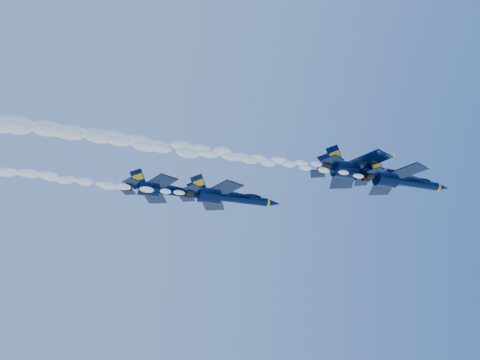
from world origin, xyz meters
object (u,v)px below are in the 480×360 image
object	(u,v)px
jet_second	(365,172)
jet_fourth	(167,191)
jet_lead	(402,181)
jet_third	(228,197)

from	to	relation	value
jet_second	jet_fourth	xyz separation A→B (m)	(-27.30, 20.87, 1.81)
jet_lead	jet_fourth	bearing A→B (deg)	144.91
jet_lead	jet_fourth	world-z (taller)	jet_fourth
jet_third	jet_fourth	xyz separation A→B (m)	(-9.01, 8.09, 3.33)
jet_lead	jet_second	size ratio (longest dim) A/B	0.86
jet_lead	jet_third	bearing A→B (deg)	147.89
jet_second	jet_third	world-z (taller)	jet_second
jet_lead	jet_second	world-z (taller)	jet_second
jet_third	jet_fourth	size ratio (longest dim) A/B	0.98
jet_fourth	jet_second	bearing A→B (deg)	-37.39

